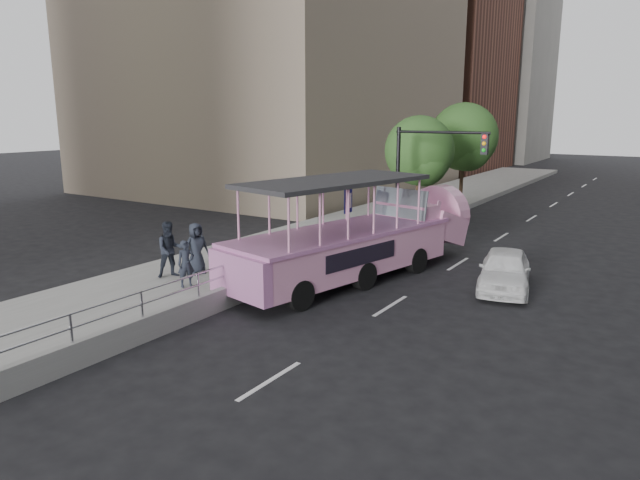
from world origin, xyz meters
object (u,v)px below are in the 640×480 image
Objects in this scene: pedestrian_near at (186,264)px; street_tree_far at (465,140)px; parking_sign at (348,217)px; traffic_signal at (423,167)px; pedestrian_mid at (170,249)px; street_tree_near at (420,154)px; car at (505,270)px; pedestrian_far at (196,248)px; duck_boat at (363,239)px.

street_tree_far is (1.90, 20.57, 3.25)m from pedestrian_near.
traffic_signal is (1.12, 4.56, 1.67)m from parking_sign.
parking_sign is at bearing -103.84° from traffic_signal.
pedestrian_mid is at bearing -119.71° from parking_sign.
pedestrian_mid is 0.34× the size of street_tree_near.
pedestrian_near is at bearing -95.27° from street_tree_far.
pedestrian_far is (-9.27, -4.96, 0.52)m from car.
pedestrian_mid is 20.52m from street_tree_far.
traffic_signal reaches higher than pedestrian_far.
parking_sign is (-6.25, 0.30, 1.15)m from car.
pedestrian_far is at bearing -164.78° from car.
parking_sign is at bearing -11.80° from pedestrian_far.
parking_sign is at bearing -88.88° from street_tree_far.
duck_boat is at bearing -31.28° from pedestrian_far.
pedestrian_far is 0.31× the size of street_tree_near.
traffic_signal is at bearing 10.65° from pedestrian_near.
street_tree_far reaches higher than pedestrian_far.
pedestrian_mid reaches higher than pedestrian_far.
car is at bearing -65.48° from street_tree_far.
traffic_signal reaches higher than pedestrian_near.
car is at bearing -29.07° from pedestrian_mid.
street_tree_near reaches higher than pedestrian_far.
pedestrian_mid reaches higher than car.
street_tree_far is (2.75, 19.25, 3.11)m from pedestrian_far.
pedestrian_far is at bearing -139.36° from duck_boat.
duck_boat is 5.89m from pedestrian_far.
duck_boat is at bearing -7.91° from pedestrian_near.
traffic_signal is at bearing 93.08° from duck_boat.
pedestrian_near is 0.24× the size of street_tree_far.
street_tree_near is (-6.72, 8.29, 3.14)m from car.
traffic_signal is at bearing -81.57° from street_tree_far.
parking_sign is at bearing 135.45° from duck_boat.
parking_sign is (3.02, 5.26, 0.63)m from pedestrian_far.
pedestrian_near is at bearing -156.18° from car.
pedestrian_mid is 11.78m from traffic_signal.
parking_sign is 8.25m from street_tree_near.
traffic_signal is at bearing 123.57° from car.
pedestrian_near is 0.85× the size of pedestrian_far.
traffic_signal reaches higher than pedestrian_mid.
pedestrian_near is at bearing -129.19° from pedestrian_far.
street_tree_near is at bearing 93.39° from parking_sign.
pedestrian_mid is 14.59m from street_tree_near.
parking_sign is 0.51× the size of street_tree_near.
street_tree_near is (2.55, 13.25, 2.62)m from pedestrian_far.
duck_boat is 2.08m from parking_sign.
pedestrian_far is 6.10m from parking_sign.
street_tree_near is at bearing -91.91° from street_tree_far.
pedestrian_far is 13.74m from street_tree_near.
parking_sign reaches higher than pedestrian_near.
street_tree_far reaches higher than car.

